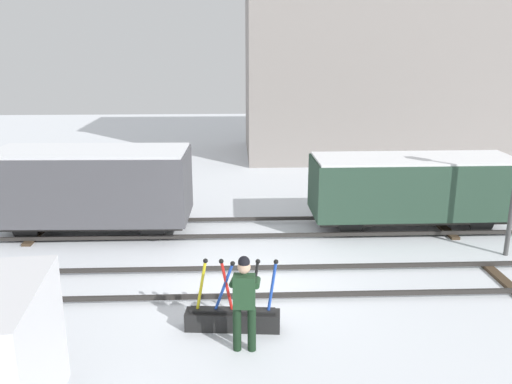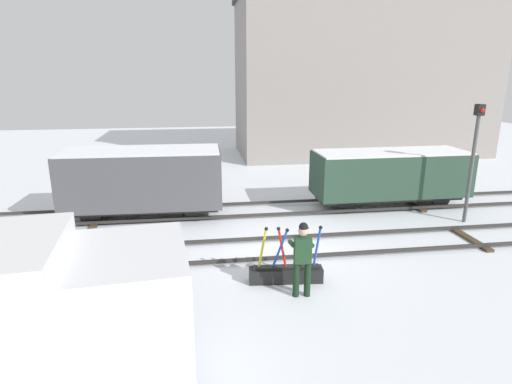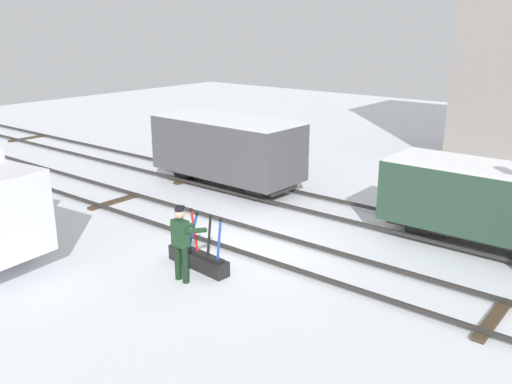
# 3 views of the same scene
# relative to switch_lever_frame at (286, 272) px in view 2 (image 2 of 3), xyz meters

# --- Properties ---
(ground_plane) EXTENTS (60.00, 60.00, 0.00)m
(ground_plane) POSITION_rel_switch_lever_frame_xyz_m (0.31, 1.83, -0.25)
(ground_plane) COLOR silver
(track_main_line) EXTENTS (44.00, 1.94, 0.18)m
(track_main_line) POSITION_rel_switch_lever_frame_xyz_m (0.31, 1.83, -0.14)
(track_main_line) COLOR #2D2B28
(track_main_line) RESTS_ON ground_plane
(track_siding_near) EXTENTS (44.00, 1.94, 0.18)m
(track_siding_near) POSITION_rel_switch_lever_frame_xyz_m (0.31, 5.44, -0.14)
(track_siding_near) COLOR #2D2B28
(track_siding_near) RESTS_ON ground_plane
(switch_lever_frame) EXTENTS (1.82, 0.51, 1.45)m
(switch_lever_frame) POSITION_rel_switch_lever_frame_xyz_m (0.00, 0.00, 0.00)
(switch_lever_frame) COLOR black
(switch_lever_frame) RESTS_ON ground_plane
(rail_worker) EXTENTS (0.58, 0.71, 1.79)m
(rail_worker) POSITION_rel_switch_lever_frame_xyz_m (0.21, -0.70, 0.76)
(rail_worker) COLOR black
(rail_worker) RESTS_ON ground_plane
(signal_post) EXTENTS (0.24, 0.32, 4.00)m
(signal_post) POSITION_rel_switch_lever_frame_xyz_m (7.02, 3.37, 2.19)
(signal_post) COLOR #4C4C4C
(signal_post) RESTS_ON ground_plane
(apartment_building) EXTENTS (15.48, 6.39, 9.43)m
(apartment_building) POSITION_rel_switch_lever_frame_xyz_m (8.29, 16.63, 4.47)
(apartment_building) COLOR gray
(apartment_building) RESTS_ON ground_plane
(freight_car_far_end) EXTENTS (5.80, 1.98, 2.15)m
(freight_car_far_end) POSITION_rel_switch_lever_frame_xyz_m (5.18, 5.44, 1.00)
(freight_car_far_end) COLOR #2D2B28
(freight_car_far_end) RESTS_ON ground_plane
(freight_car_back_track) EXTENTS (5.43, 2.32, 2.44)m
(freight_car_back_track) POSITION_rel_switch_lever_frame_xyz_m (-3.93, 5.44, 1.15)
(freight_car_back_track) COLOR #2D2B28
(freight_car_back_track) RESTS_ON ground_plane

